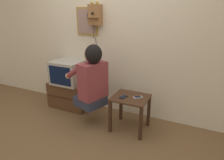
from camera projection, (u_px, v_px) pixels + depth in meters
ground_plane at (81, 138)px, 2.70m from camera, size 14.00×14.00×0.00m
wall_back at (112, 35)px, 3.12m from camera, size 6.80×0.05×2.55m
side_table at (130, 104)px, 2.80m from camera, size 0.49×0.44×0.50m
person at (92, 78)px, 2.80m from camera, size 0.60×0.53×0.91m
tv_stand at (70, 95)px, 3.53m from camera, size 0.71×0.41×0.45m
television at (69, 72)px, 3.39m from camera, size 0.50×0.49×0.39m
wall_phone_antique at (95, 15)px, 3.05m from camera, size 0.24×0.19×0.72m
framed_picture at (87, 21)px, 3.19m from camera, size 0.37×0.03×0.43m
cell_phone_held at (123, 97)px, 2.75m from camera, size 0.10×0.14×0.01m
cell_phone_spare at (138, 97)px, 2.74m from camera, size 0.13×0.13×0.01m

